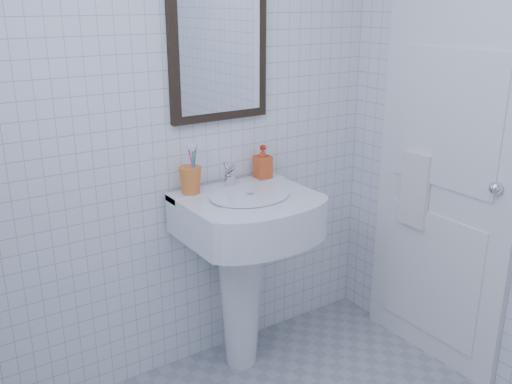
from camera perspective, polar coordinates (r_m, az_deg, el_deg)
wall_back at (r=2.64m, az=-7.67°, el=6.97°), size 2.20×0.02×2.50m
washbasin at (r=2.75m, az=-1.29°, el=-5.99°), size 0.61×0.45×0.94m
faucet at (r=2.71m, az=-2.61°, el=1.63°), size 0.05×0.12×0.13m
toothbrush_cup at (r=2.63m, az=-6.57°, el=1.18°), size 0.14×0.14×0.13m
soap_dispenser at (r=2.83m, az=0.68°, el=3.04°), size 0.08×0.08×0.17m
wall_mirror at (r=2.67m, az=-3.72°, el=13.75°), size 0.50×0.04×0.62m
bathroom_door at (r=2.88m, az=18.39°, el=2.05°), size 0.04×0.80×2.00m
towel_ring at (r=2.94m, az=16.16°, el=3.59°), size 0.01×0.18×0.18m
hand_towel at (r=2.97m, az=15.60°, el=0.19°), size 0.03×0.16×0.38m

